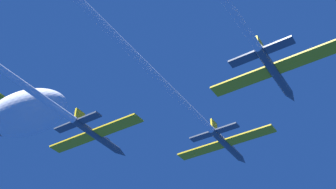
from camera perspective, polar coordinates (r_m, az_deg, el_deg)
The scene contains 3 objects.
jet_lead at distance 53.98m, azimuth 1.77°, elevation -0.81°, with size 14.83×45.09×2.46m.
jet_left_wing at distance 53.82m, azimuth -16.72°, elevation -0.05°, with size 14.83×41.15×2.46m.
cloud_puffy at distance 110.36m, azimuth -18.17°, elevation -2.46°, with size 24.15×13.28×8.45m, color white.
Camera 1 is at (21.96, -49.48, -31.73)m, focal length 46.36 mm.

